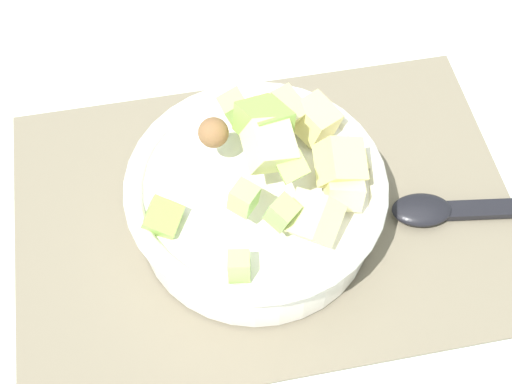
# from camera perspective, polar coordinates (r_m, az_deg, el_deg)

# --- Properties ---
(ground_plane) EXTENTS (2.40, 2.40, 0.00)m
(ground_plane) POSITION_cam_1_polar(r_m,az_deg,el_deg) (0.70, 0.77, -1.75)
(ground_plane) COLOR silver
(placemat) EXTENTS (0.47, 0.32, 0.01)m
(placemat) POSITION_cam_1_polar(r_m,az_deg,el_deg) (0.69, 0.77, -1.62)
(placemat) COLOR #756B56
(placemat) RESTS_ON ground_plane
(salad_bowl) EXTENTS (0.23, 0.23, 0.14)m
(salad_bowl) POSITION_cam_1_polar(r_m,az_deg,el_deg) (0.65, 0.17, -0.27)
(salad_bowl) COLOR white
(salad_bowl) RESTS_ON placemat
(serving_spoon) EXTENTS (0.21, 0.06, 0.01)m
(serving_spoon) POSITION_cam_1_polar(r_m,az_deg,el_deg) (0.71, 15.92, -1.27)
(serving_spoon) COLOR black
(serving_spoon) RESTS_ON placemat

